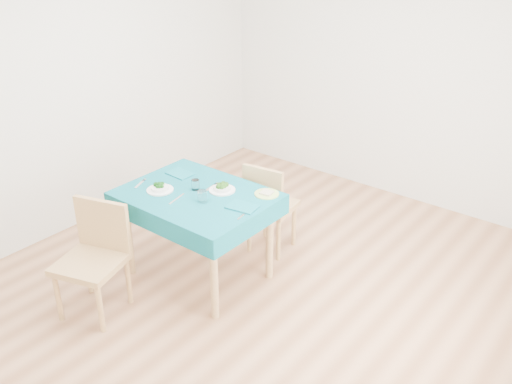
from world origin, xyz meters
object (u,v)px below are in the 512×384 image
Objects in this scene: chair_near at (88,248)px; bowl_near at (160,187)px; chair_far at (272,202)px; table at (198,235)px; side_plate at (267,194)px; bowl_far at (222,187)px.

bowl_near is at bearing 70.39° from chair_near.
chair_far reaches higher than bowl_near.
bowl_near is at bearing -152.01° from table.
chair_far reaches higher than side_plate.
chair_far is 4.46× the size of bowl_far.
side_plate reaches higher than table.
bowl_far is at bearing 38.31° from bowl_near.
bowl_far is at bearing 73.04° from chair_far.
bowl_near is at bearing -146.07° from side_plate.
chair_near is at bearing -108.87° from table.
bowl_far is 0.36m from side_plate.
chair_near is at bearing -112.24° from bowl_far.
bowl_far is at bearing 50.31° from chair_near.
table is 5.94× the size of side_plate.
side_plate is at bearing 113.10° from chair_far.
table is at bearing -142.89° from side_plate.
chair_far is 4.40× the size of bowl_near.
chair_far is at bearing 81.11° from bowl_far.
table is 1.23× the size of chair_far.
chair_near reaches higher than chair_far.
bowl_near is 0.49m from bowl_far.
chair_far is (0.21, 0.71, 0.09)m from table.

